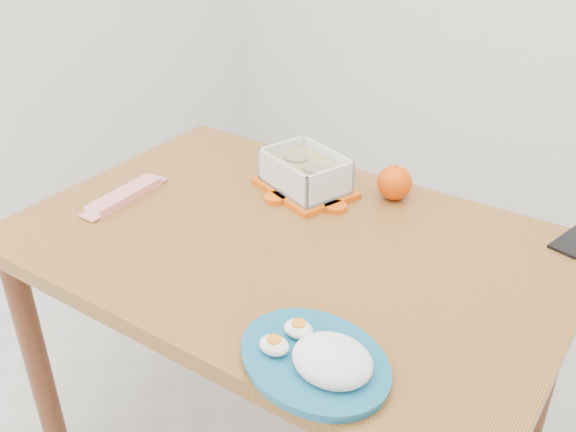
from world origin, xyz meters
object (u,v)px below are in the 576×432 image
Objects in this scene: food_container at (305,173)px; smartphone at (576,242)px; dining_table at (288,275)px; orange_fruit at (395,183)px; rice_plate at (320,357)px.

food_container is 2.08× the size of smartphone.
dining_table is 0.65m from smartphone.
food_container is at bearing -151.74° from orange_fruit.
rice_plate is at bearing -48.51° from dining_table.
dining_table is at bearing -46.17° from food_container.
food_container is 3.14× the size of orange_fruit.
rice_plate is at bearing -34.81° from food_container.
food_container reaches higher than smartphone.
orange_fruit is 0.66× the size of smartphone.
dining_table is 0.28m from food_container.
orange_fruit is 0.64m from rice_plate.
dining_table is 14.69× the size of orange_fruit.
food_container is 0.65m from smartphone.
smartphone reaches higher than dining_table.
rice_plate is 2.54× the size of smartphone.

